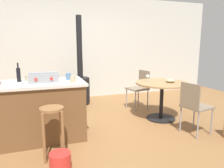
% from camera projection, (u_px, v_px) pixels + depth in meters
% --- Properties ---
extents(ground_plane, '(8.80, 8.80, 0.00)m').
position_uv_depth(ground_plane, '(102.00, 129.00, 3.71)').
color(ground_plane, olive).
extents(back_wall, '(8.00, 0.10, 2.70)m').
position_uv_depth(back_wall, '(77.00, 48.00, 5.67)').
color(back_wall, beige).
rests_on(back_wall, ground_plane).
extents(kitchen_island, '(1.38, 0.79, 0.89)m').
position_uv_depth(kitchen_island, '(39.00, 111.00, 3.26)').
color(kitchen_island, brown).
rests_on(kitchen_island, ground_plane).
extents(wooden_stool, '(0.30, 0.30, 0.68)m').
position_uv_depth(wooden_stool, '(52.00, 123.00, 2.68)').
color(wooden_stool, olive).
rests_on(wooden_stool, ground_plane).
extents(dining_table, '(1.02, 1.02, 0.73)m').
position_uv_depth(dining_table, '(162.00, 91.00, 4.11)').
color(dining_table, black).
rests_on(dining_table, ground_plane).
extents(folding_chair_near, '(0.47, 0.47, 0.87)m').
position_uv_depth(folding_chair_near, '(140.00, 86.00, 4.81)').
color(folding_chair_near, '#7F705B').
rests_on(folding_chair_near, ground_plane).
extents(folding_chair_far, '(0.47, 0.47, 0.86)m').
position_uv_depth(folding_chair_far, '(194.00, 104.00, 3.40)').
color(folding_chair_far, '#7F705B').
rests_on(folding_chair_far, ground_plane).
extents(wood_stove, '(0.44, 0.45, 2.10)m').
position_uv_depth(wood_stove, '(80.00, 84.00, 5.14)').
color(wood_stove, black).
rests_on(wood_stove, ground_plane).
extents(toolbox, '(0.43, 0.22, 0.15)m').
position_uv_depth(toolbox, '(44.00, 78.00, 3.16)').
color(toolbox, gray).
rests_on(toolbox, kitchen_island).
extents(bottle_1, '(0.06, 0.06, 0.29)m').
position_uv_depth(bottle_1, '(19.00, 74.00, 3.20)').
color(bottle_1, black).
rests_on(bottle_1, kitchen_island).
extents(cup_0, '(0.12, 0.08, 0.10)m').
position_uv_depth(cup_0, '(68.00, 76.00, 3.39)').
color(cup_0, '#4C7099').
rests_on(cup_0, kitchen_island).
extents(cup_1, '(0.12, 0.09, 0.08)m').
position_uv_depth(cup_1, '(28.00, 78.00, 3.30)').
color(cup_1, tan).
rests_on(cup_1, kitchen_island).
extents(cup_2, '(0.11, 0.07, 0.10)m').
position_uv_depth(cup_2, '(73.00, 79.00, 3.15)').
color(cup_2, tan).
rests_on(cup_2, kitchen_island).
extents(wine_glass, '(0.07, 0.07, 0.14)m').
position_uv_depth(wine_glass, '(148.00, 76.00, 4.10)').
color(wine_glass, silver).
rests_on(wine_glass, dining_table).
extents(serving_bowl, '(0.18, 0.18, 0.07)m').
position_uv_depth(serving_bowl, '(170.00, 80.00, 4.07)').
color(serving_bowl, tan).
rests_on(serving_bowl, dining_table).
extents(plastic_bucket, '(0.25, 0.25, 0.23)m').
position_uv_depth(plastic_bucket, '(60.00, 162.00, 2.44)').
color(plastic_bucket, red).
rests_on(plastic_bucket, ground_plane).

